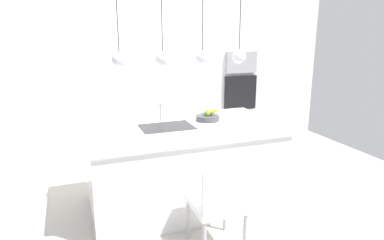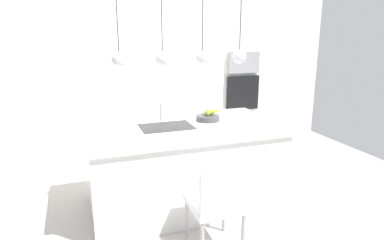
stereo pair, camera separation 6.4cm
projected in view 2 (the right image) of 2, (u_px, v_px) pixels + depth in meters
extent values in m
plane|color=#BCB7AD|center=(184.00, 203.00, 3.91)|extent=(6.60, 6.60, 0.00)
cube|color=white|center=(149.00, 74.00, 5.09)|extent=(6.00, 0.10, 2.60)
cube|color=white|center=(184.00, 168.00, 3.80)|extent=(2.03, 1.09, 0.87)
cube|color=white|center=(183.00, 128.00, 3.69)|extent=(2.09, 1.15, 0.06)
cube|color=#2D2D30|center=(167.00, 127.00, 3.62)|extent=(0.56, 0.40, 0.02)
cylinder|color=silver|center=(161.00, 112.00, 3.81)|extent=(0.02, 0.02, 0.22)
cylinder|color=silver|center=(162.00, 105.00, 3.71)|extent=(0.02, 0.16, 0.02)
cylinder|color=#4C4C51|center=(208.00, 118.00, 3.87)|extent=(0.27, 0.27, 0.06)
sphere|color=olive|center=(210.00, 112.00, 3.89)|extent=(0.07, 0.07, 0.07)
sphere|color=olive|center=(208.00, 114.00, 3.83)|extent=(0.07, 0.07, 0.07)
sphere|color=orange|center=(208.00, 113.00, 3.87)|extent=(0.08, 0.08, 0.08)
ellipsoid|color=yellow|center=(212.00, 112.00, 3.83)|extent=(0.18, 0.13, 0.07)
cube|color=#9E9EA3|center=(244.00, 62.00, 5.49)|extent=(0.54, 0.08, 0.34)
cube|color=black|center=(242.00, 93.00, 5.61)|extent=(0.56, 0.08, 0.56)
cube|color=white|center=(214.00, 203.00, 3.01)|extent=(0.45, 0.47, 0.06)
cube|color=white|center=(225.00, 191.00, 2.76)|extent=(0.42, 0.04, 0.37)
cylinder|color=#B2B2B7|center=(224.00, 212.00, 3.31)|extent=(0.04, 0.04, 0.40)
cylinder|color=#B2B2B7|center=(187.00, 219.00, 3.20)|extent=(0.04, 0.04, 0.40)
cylinder|color=#B2B2B7|center=(243.00, 235.00, 2.94)|extent=(0.04, 0.04, 0.40)
sphere|color=silver|center=(119.00, 60.00, 3.29)|extent=(0.15, 0.15, 0.15)
cylinder|color=black|center=(117.00, 19.00, 3.20)|extent=(0.01, 0.01, 0.60)
sphere|color=silver|center=(163.00, 59.00, 3.43)|extent=(0.15, 0.15, 0.15)
cylinder|color=black|center=(162.00, 20.00, 3.33)|extent=(0.01, 0.01, 0.60)
sphere|color=silver|center=(202.00, 58.00, 3.57)|extent=(0.15, 0.15, 0.15)
cylinder|color=black|center=(203.00, 20.00, 3.47)|extent=(0.01, 0.01, 0.60)
sphere|color=silver|center=(239.00, 57.00, 3.71)|extent=(0.15, 0.15, 0.15)
cylinder|color=black|center=(241.00, 21.00, 3.61)|extent=(0.01, 0.01, 0.60)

